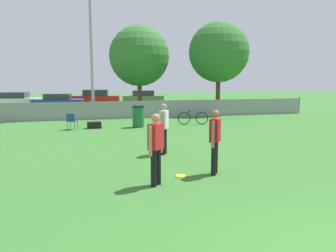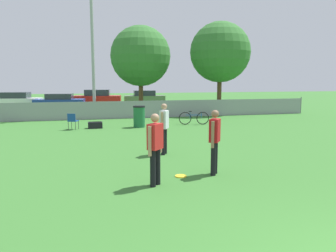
{
  "view_description": "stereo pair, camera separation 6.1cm",
  "coord_description": "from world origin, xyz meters",
  "px_view_note": "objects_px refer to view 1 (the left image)",
  "views": [
    {
      "loc": [
        -3.54,
        -2.62,
        2.38
      ],
      "look_at": [
        -1.05,
        6.62,
        1.05
      ],
      "focal_mm": 35.0,
      "sensor_mm": 36.0,
      "label": 1
    },
    {
      "loc": [
        -3.48,
        -2.64,
        2.38
      ],
      "look_at": [
        -1.05,
        6.62,
        1.05
      ],
      "focal_mm": 35.0,
      "sensor_mm": 36.0,
      "label": 2
    }
  ],
  "objects_px": {
    "tree_far_right": "(219,52)",
    "parked_car_white": "(14,100)",
    "player_thrower_red": "(215,138)",
    "trash_bin": "(138,116)",
    "bicycle_sideline": "(193,118)",
    "tree_near_pole": "(139,56)",
    "frisbee_disc": "(181,176)",
    "light_pole": "(91,26)",
    "folding_chair_sideline": "(72,120)",
    "parked_car_red": "(96,98)",
    "gear_bag_sideline": "(94,125)",
    "player_receiver_white": "(164,126)",
    "parked_car_blue": "(58,101)",
    "parked_car_olive": "(143,98)",
    "player_defender_red": "(156,145)"
  },
  "relations": [
    {
      "from": "tree_near_pole",
      "to": "parked_car_olive",
      "type": "distance_m",
      "value": 9.54
    },
    {
      "from": "gear_bag_sideline",
      "to": "parked_car_white",
      "type": "distance_m",
      "value": 15.23
    },
    {
      "from": "frisbee_disc",
      "to": "trash_bin",
      "type": "bearing_deg",
      "value": 86.91
    },
    {
      "from": "light_pole",
      "to": "player_defender_red",
      "type": "height_order",
      "value": "light_pole"
    },
    {
      "from": "player_thrower_red",
      "to": "parked_car_red",
      "type": "height_order",
      "value": "player_thrower_red"
    },
    {
      "from": "frisbee_disc",
      "to": "parked_car_red",
      "type": "relative_size",
      "value": 0.06
    },
    {
      "from": "parked_car_blue",
      "to": "parked_car_red",
      "type": "relative_size",
      "value": 0.92
    },
    {
      "from": "tree_near_pole",
      "to": "player_defender_red",
      "type": "height_order",
      "value": "tree_near_pole"
    },
    {
      "from": "player_receiver_white",
      "to": "player_thrower_red",
      "type": "bearing_deg",
      "value": -134.47
    },
    {
      "from": "player_defender_red",
      "to": "bicycle_sideline",
      "type": "bearing_deg",
      "value": 20.66
    },
    {
      "from": "trash_bin",
      "to": "light_pole",
      "type": "bearing_deg",
      "value": 111.84
    },
    {
      "from": "player_receiver_white",
      "to": "parked_car_red",
      "type": "bearing_deg",
      "value": 33.73
    },
    {
      "from": "frisbee_disc",
      "to": "parked_car_blue",
      "type": "distance_m",
      "value": 21.91
    },
    {
      "from": "tree_far_right",
      "to": "parked_car_white",
      "type": "bearing_deg",
      "value": 151.03
    },
    {
      "from": "tree_near_pole",
      "to": "tree_far_right",
      "type": "distance_m",
      "value": 5.73
    },
    {
      "from": "player_defender_red",
      "to": "parked_car_olive",
      "type": "bearing_deg",
      "value": 34.56
    },
    {
      "from": "tree_near_pole",
      "to": "tree_far_right",
      "type": "relative_size",
      "value": 0.96
    },
    {
      "from": "parked_car_white",
      "to": "parked_car_olive",
      "type": "relative_size",
      "value": 1.04
    },
    {
      "from": "tree_near_pole",
      "to": "frisbee_disc",
      "type": "distance_m",
      "value": 16.74
    },
    {
      "from": "light_pole",
      "to": "parked_car_blue",
      "type": "bearing_deg",
      "value": 109.25
    },
    {
      "from": "light_pole",
      "to": "parked_car_red",
      "type": "relative_size",
      "value": 2.17
    },
    {
      "from": "player_defender_red",
      "to": "player_thrower_red",
      "type": "height_order",
      "value": "same"
    },
    {
      "from": "light_pole",
      "to": "parked_car_red",
      "type": "distance_m",
      "value": 11.47
    },
    {
      "from": "player_defender_red",
      "to": "frisbee_disc",
      "type": "relative_size",
      "value": 5.67
    },
    {
      "from": "tree_near_pole",
      "to": "bicycle_sideline",
      "type": "xyz_separation_m",
      "value": [
        1.7,
        -6.93,
        -3.77
      ]
    },
    {
      "from": "folding_chair_sideline",
      "to": "trash_bin",
      "type": "bearing_deg",
      "value": -156.07
    },
    {
      "from": "frisbee_disc",
      "to": "parked_car_blue",
      "type": "xyz_separation_m",
      "value": [
        -4.17,
        21.5,
        0.63
      ]
    },
    {
      "from": "parked_car_blue",
      "to": "bicycle_sideline",
      "type": "bearing_deg",
      "value": -50.45
    },
    {
      "from": "light_pole",
      "to": "folding_chair_sideline",
      "type": "bearing_deg",
      "value": -103.58
    },
    {
      "from": "parked_car_blue",
      "to": "parked_car_olive",
      "type": "bearing_deg",
      "value": 30.34
    },
    {
      "from": "parked_car_olive",
      "to": "trash_bin",
      "type": "bearing_deg",
      "value": -96.89
    },
    {
      "from": "frisbee_disc",
      "to": "trash_bin",
      "type": "relative_size",
      "value": 0.26
    },
    {
      "from": "bicycle_sideline",
      "to": "gear_bag_sideline",
      "type": "height_order",
      "value": "bicycle_sideline"
    },
    {
      "from": "parked_car_white",
      "to": "player_thrower_red",
      "type": "bearing_deg",
      "value": -60.36
    },
    {
      "from": "parked_car_red",
      "to": "parked_car_blue",
      "type": "bearing_deg",
      "value": -129.59
    },
    {
      "from": "player_defender_red",
      "to": "gear_bag_sideline",
      "type": "height_order",
      "value": "player_defender_red"
    },
    {
      "from": "tree_near_pole",
      "to": "parked_car_white",
      "type": "bearing_deg",
      "value": 144.42
    },
    {
      "from": "light_pole",
      "to": "parked_car_red",
      "type": "height_order",
      "value": "light_pole"
    },
    {
      "from": "frisbee_disc",
      "to": "parked_car_red",
      "type": "bearing_deg",
      "value": 92.1
    },
    {
      "from": "player_thrower_red",
      "to": "frisbee_disc",
      "type": "xyz_separation_m",
      "value": [
        -0.88,
        0.02,
        -0.93
      ]
    },
    {
      "from": "trash_bin",
      "to": "parked_car_olive",
      "type": "distance_m",
      "value": 16.21
    },
    {
      "from": "frisbee_disc",
      "to": "player_receiver_white",
      "type": "bearing_deg",
      "value": 85.36
    },
    {
      "from": "bicycle_sideline",
      "to": "trash_bin",
      "type": "bearing_deg",
      "value": -162.93
    },
    {
      "from": "folding_chair_sideline",
      "to": "bicycle_sideline",
      "type": "relative_size",
      "value": 0.49
    },
    {
      "from": "bicycle_sideline",
      "to": "parked_car_white",
      "type": "relative_size",
      "value": 0.38
    },
    {
      "from": "player_thrower_red",
      "to": "trash_bin",
      "type": "relative_size",
      "value": 1.5
    },
    {
      "from": "player_receiver_white",
      "to": "parked_car_red",
      "type": "height_order",
      "value": "player_receiver_white"
    },
    {
      "from": "frisbee_disc",
      "to": "folding_chair_sideline",
      "type": "height_order",
      "value": "folding_chair_sideline"
    },
    {
      "from": "frisbee_disc",
      "to": "trash_bin",
      "type": "xyz_separation_m",
      "value": [
        0.48,
        8.94,
        0.54
      ]
    },
    {
      "from": "light_pole",
      "to": "tree_near_pole",
      "type": "xyz_separation_m",
      "value": [
        3.42,
        2.07,
        -1.67
      ]
    }
  ]
}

